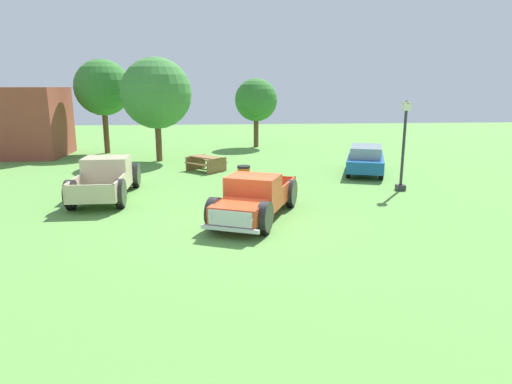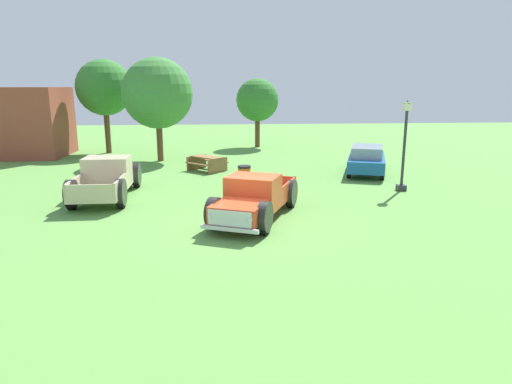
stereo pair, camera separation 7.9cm
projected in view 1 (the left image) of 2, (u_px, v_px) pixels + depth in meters
The scene contains 11 objects.
ground_plane at pixel (245, 224), 14.72m from camera, with size 80.00×80.00×0.00m, color #5B9342.
pickup_truck_foreground at pixel (253, 199), 15.01m from camera, with size 3.55×5.27×1.52m.
pickup_truck_behind_left at pixel (108, 177), 18.45m from camera, with size 2.14×5.32×1.62m.
sedan_distant_a at pixel (366, 159), 23.15m from camera, with size 3.09×4.68×1.45m.
lamp_post_near at pixel (404, 144), 19.07m from camera, with size 0.36×0.36×3.86m.
picnic_table at pixel (206, 162), 23.93m from camera, with size 2.32×2.31×0.78m.
trash_can at pixel (244, 176), 20.19m from camera, with size 0.59×0.59×0.95m.
oak_tree_east at pixel (256, 100), 32.83m from camera, with size 3.10×3.10×5.00m.
oak_tree_west at pixel (156, 93), 26.35m from camera, with size 4.15×4.15×6.10m.
oak_tree_center at pixel (103, 88), 29.52m from camera, with size 3.66×3.66×6.17m.
brick_pavilion at pixel (11, 122), 28.58m from camera, with size 6.49×4.61×4.37m.
Camera 1 is at (-0.86, -14.07, 4.41)m, focal length 31.49 mm.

